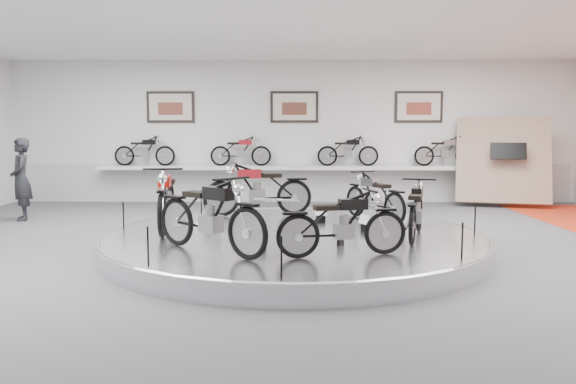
{
  "coord_description": "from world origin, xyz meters",
  "views": [
    {
      "loc": [
        0.01,
        -9.0,
        1.99
      ],
      "look_at": [
        -0.1,
        0.6,
        0.97
      ],
      "focal_mm": 35.0,
      "sensor_mm": 36.0,
      "label": 1
    }
  ],
  "objects_px": {
    "display_platform": "(294,242)",
    "bike_f": "(416,209)",
    "bike_b": "(258,189)",
    "shelf": "(294,168)",
    "bike_c": "(166,198)",
    "bike_d": "(210,214)",
    "bike_e": "(343,223)",
    "visitor": "(21,179)",
    "bike_a": "(374,197)"
  },
  "relations": [
    {
      "from": "bike_b",
      "to": "bike_f",
      "type": "relative_size",
      "value": 1.18
    },
    {
      "from": "bike_b",
      "to": "visitor",
      "type": "distance_m",
      "value": 5.58
    },
    {
      "from": "bike_d",
      "to": "bike_f",
      "type": "distance_m",
      "value": 3.32
    },
    {
      "from": "bike_b",
      "to": "bike_e",
      "type": "bearing_deg",
      "value": 99.14
    },
    {
      "from": "shelf",
      "to": "bike_b",
      "type": "relative_size",
      "value": 5.87
    },
    {
      "from": "display_platform",
      "to": "bike_e",
      "type": "distance_m",
      "value": 1.97
    },
    {
      "from": "bike_e",
      "to": "bike_c",
      "type": "bearing_deg",
      "value": 131.12
    },
    {
      "from": "display_platform",
      "to": "bike_a",
      "type": "height_order",
      "value": "bike_a"
    },
    {
      "from": "display_platform",
      "to": "bike_a",
      "type": "relative_size",
      "value": 4.0
    },
    {
      "from": "bike_a",
      "to": "bike_b",
      "type": "xyz_separation_m",
      "value": [
        -2.26,
        0.64,
        0.08
      ]
    },
    {
      "from": "display_platform",
      "to": "bike_a",
      "type": "xyz_separation_m",
      "value": [
        1.53,
        1.33,
        0.62
      ]
    },
    {
      "from": "bike_d",
      "to": "bike_c",
      "type": "bearing_deg",
      "value": 159.18
    },
    {
      "from": "bike_e",
      "to": "display_platform",
      "type": "bearing_deg",
      "value": 97.39
    },
    {
      "from": "shelf",
      "to": "bike_a",
      "type": "height_order",
      "value": "bike_a"
    },
    {
      "from": "shelf",
      "to": "bike_c",
      "type": "bearing_deg",
      "value": -109.9
    },
    {
      "from": "bike_b",
      "to": "bike_d",
      "type": "xyz_separation_m",
      "value": [
        -0.45,
        -3.49,
        -0.0
      ]
    },
    {
      "from": "bike_a",
      "to": "shelf",
      "type": "bearing_deg",
      "value": -10.75
    },
    {
      "from": "bike_b",
      "to": "bike_d",
      "type": "bearing_deg",
      "value": 71.29
    },
    {
      "from": "shelf",
      "to": "bike_f",
      "type": "height_order",
      "value": "bike_f"
    },
    {
      "from": "bike_b",
      "to": "shelf",
      "type": "bearing_deg",
      "value": -110.74
    },
    {
      "from": "bike_a",
      "to": "bike_c",
      "type": "bearing_deg",
      "value": 77.87
    },
    {
      "from": "shelf",
      "to": "visitor",
      "type": "bearing_deg",
      "value": -152.81
    },
    {
      "from": "bike_a",
      "to": "visitor",
      "type": "height_order",
      "value": "visitor"
    },
    {
      "from": "bike_c",
      "to": "bike_f",
      "type": "bearing_deg",
      "value": 72.91
    },
    {
      "from": "shelf",
      "to": "bike_d",
      "type": "relative_size",
      "value": 5.92
    },
    {
      "from": "bike_b",
      "to": "visitor",
      "type": "xyz_separation_m",
      "value": [
        -5.44,
        1.26,
        0.08
      ]
    },
    {
      "from": "bike_c",
      "to": "shelf",
      "type": "bearing_deg",
      "value": 152.98
    },
    {
      "from": "bike_d",
      "to": "bike_e",
      "type": "height_order",
      "value": "bike_d"
    },
    {
      "from": "display_platform",
      "to": "bike_d",
      "type": "bearing_deg",
      "value": -127.75
    },
    {
      "from": "bike_c",
      "to": "bike_e",
      "type": "relative_size",
      "value": 1.21
    },
    {
      "from": "bike_c",
      "to": "bike_d",
      "type": "bearing_deg",
      "value": 22.3
    },
    {
      "from": "visitor",
      "to": "bike_f",
      "type": "bearing_deg",
      "value": 38.1
    },
    {
      "from": "visitor",
      "to": "bike_b",
      "type": "bearing_deg",
      "value": 49.3
    },
    {
      "from": "display_platform",
      "to": "bike_f",
      "type": "xyz_separation_m",
      "value": [
        1.95,
        -0.43,
        0.62
      ]
    },
    {
      "from": "bike_a",
      "to": "visitor",
      "type": "xyz_separation_m",
      "value": [
        -7.7,
        1.9,
        0.16
      ]
    },
    {
      "from": "shelf",
      "to": "bike_b",
      "type": "distance_m",
      "value": 4.5
    },
    {
      "from": "display_platform",
      "to": "bike_d",
      "type": "distance_m",
      "value": 2.05
    },
    {
      "from": "bike_e",
      "to": "bike_b",
      "type": "bearing_deg",
      "value": 97.24
    },
    {
      "from": "display_platform",
      "to": "shelf",
      "type": "relative_size",
      "value": 0.58
    },
    {
      "from": "display_platform",
      "to": "bike_f",
      "type": "distance_m",
      "value": 2.09
    },
    {
      "from": "bike_a",
      "to": "bike_f",
      "type": "xyz_separation_m",
      "value": [
        0.42,
        -1.76,
        -0.0
      ]
    },
    {
      "from": "bike_e",
      "to": "visitor",
      "type": "relative_size",
      "value": 0.84
    },
    {
      "from": "bike_c",
      "to": "visitor",
      "type": "height_order",
      "value": "visitor"
    },
    {
      "from": "bike_b",
      "to": "bike_e",
      "type": "distance_m",
      "value": 3.98
    },
    {
      "from": "bike_c",
      "to": "bike_e",
      "type": "height_order",
      "value": "bike_c"
    },
    {
      "from": "shelf",
      "to": "bike_a",
      "type": "relative_size",
      "value": 6.87
    },
    {
      "from": "shelf",
      "to": "display_platform",
      "type": "bearing_deg",
      "value": -90.0
    },
    {
      "from": "display_platform",
      "to": "bike_f",
      "type": "bearing_deg",
      "value": -12.49
    },
    {
      "from": "bike_f",
      "to": "shelf",
      "type": "bearing_deg",
      "value": 32.97
    },
    {
      "from": "display_platform",
      "to": "bike_b",
      "type": "height_order",
      "value": "bike_b"
    }
  ]
}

